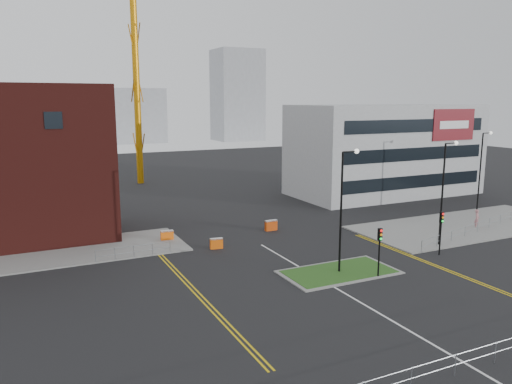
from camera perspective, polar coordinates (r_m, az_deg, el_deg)
ground at (r=31.05m, az=15.10°, el=-13.92°), size 200.00×200.00×0.00m
pavement_left at (r=44.96m, az=-26.21°, el=-6.88°), size 28.00×8.00×0.12m
pavement_right at (r=55.38m, az=23.00°, el=-3.50°), size 24.00×10.00×0.12m
island_kerb at (r=38.02m, az=9.47°, el=-9.02°), size 8.60×4.60×0.08m
grass_island at (r=38.01m, az=9.48°, el=-9.00°), size 8.00×4.00×0.12m
office_block at (r=69.88m, az=14.47°, el=4.70°), size 25.00×12.20×12.00m
streetlamp_island at (r=36.71m, az=10.01°, el=-1.03°), size 1.46×0.36×9.18m
streetlamp_right_near at (r=46.04m, az=20.77°, el=0.76°), size 1.46×0.36×9.18m
streetlamp_right_far at (r=61.69m, az=24.41°, el=2.82°), size 1.46×0.36×9.18m
traffic_light_island at (r=36.90m, az=13.96°, el=-5.68°), size 0.28×0.33×3.65m
traffic_light_right at (r=43.64m, az=20.42°, el=-3.53°), size 0.28×0.33×3.65m
railing_front at (r=26.97m, az=23.86°, el=-16.56°), size 24.05×0.05×1.10m
railing_left at (r=41.67m, az=-13.79°, el=-6.42°), size 6.05×0.05×1.10m
railing_right at (r=52.53m, az=24.00°, el=-3.49°), size 19.05×5.05×1.10m
centre_line at (r=32.45m, az=12.75°, el=-12.71°), size 0.15×30.00×0.01m
yellow_left_a at (r=35.04m, az=-7.67°, el=-10.75°), size 0.12×24.00×0.01m
yellow_left_b at (r=35.13m, az=-7.20°, el=-10.69°), size 0.12×24.00×0.01m
yellow_right_a at (r=41.27m, az=19.74°, el=-7.98°), size 0.12×20.00×0.01m
yellow_right_b at (r=41.48m, az=20.04°, el=-7.91°), size 0.12×20.00×0.01m
skyline_b at (r=153.96m, az=-15.06°, el=8.40°), size 24.00×12.00×16.00m
skyline_c at (r=159.51m, az=-2.14°, el=10.96°), size 14.00×12.00×28.00m
skyline_d at (r=161.65m, az=-22.02°, el=7.37°), size 30.00×12.00×12.00m
pedestrian at (r=54.43m, az=23.93°, el=-2.83°), size 0.84×0.78×1.92m
barrier_left at (r=46.21m, az=-10.13°, el=-4.89°), size 1.18×0.50×0.97m
barrier_mid at (r=43.31m, az=-4.55°, el=-5.83°), size 1.14×0.52×0.92m
barrier_right at (r=49.06m, az=1.73°, el=-3.78°), size 1.24×0.43×1.03m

